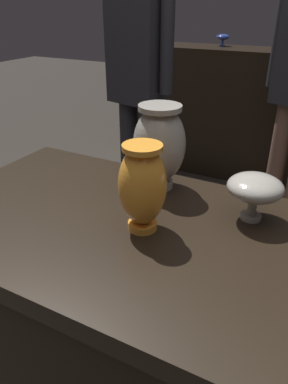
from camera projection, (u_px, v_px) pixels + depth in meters
The scene contains 8 objects.
display_plinth at pixel (145, 339), 1.08m from camera, with size 1.20×0.64×0.80m.
back_display_shelf at pixel (280, 120), 2.76m from camera, with size 2.60×0.40×0.99m.
vase_centerpiece at pixel (142, 186), 0.84m from camera, with size 0.11×0.11×0.22m.
vase_tall_behind at pixel (255, 188), 0.90m from camera, with size 0.14×0.14×0.12m.
vase_left_accent at pixel (159, 144), 1.04m from camera, with size 0.15×0.15×0.25m.
shelf_vase_far_left at pixel (160, 34), 2.97m from camera, with size 0.10×0.10×0.09m.
shelf_vase_left at pixel (223, 37), 2.77m from camera, with size 0.10×0.10×0.09m.
visitor_near_left at pixel (138, 76), 2.03m from camera, with size 0.46×0.24×1.58m.
Camera 1 is at (0.35, -0.67, 1.30)m, focal length 34.04 mm.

